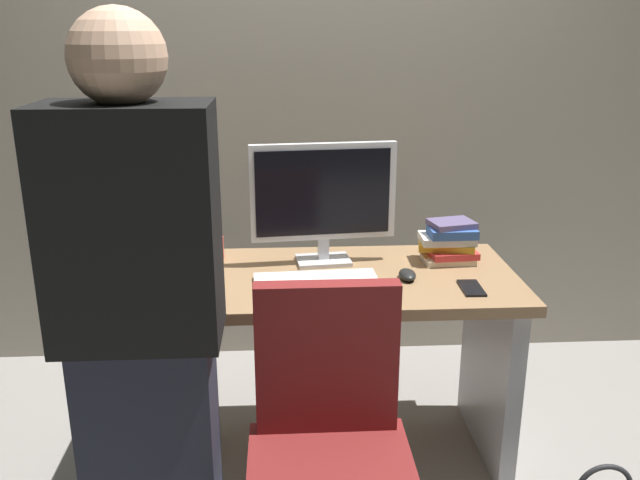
{
  "coord_description": "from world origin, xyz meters",
  "views": [
    {
      "loc": [
        -0.13,
        -2.26,
        1.6
      ],
      "look_at": [
        0.0,
        -0.05,
        0.89
      ],
      "focal_mm": 37.65,
      "sensor_mm": 36.0,
      "label": 1
    }
  ],
  "objects_px": {
    "monitor": "(323,197)",
    "cell_phone": "(471,288)",
    "cup_near_keyboard": "(181,275)",
    "desk": "(319,333)",
    "mouse": "(407,275)",
    "person_at_desk": "(143,341)",
    "keyboard": "(316,279)",
    "office_chair": "(330,478)",
    "book_stack": "(449,242)",
    "cup_by_monitor": "(215,248)"
  },
  "relations": [
    {
      "from": "person_at_desk",
      "to": "keyboard",
      "type": "distance_m",
      "value": 0.8
    },
    {
      "from": "person_at_desk",
      "to": "keyboard",
      "type": "bearing_deg",
      "value": 53.92
    },
    {
      "from": "desk",
      "to": "office_chair",
      "type": "height_order",
      "value": "office_chair"
    },
    {
      "from": "desk",
      "to": "monitor",
      "type": "xyz_separation_m",
      "value": [
        0.02,
        0.14,
        0.48
      ]
    },
    {
      "from": "desk",
      "to": "mouse",
      "type": "xyz_separation_m",
      "value": [
        0.31,
        -0.06,
        0.24
      ]
    },
    {
      "from": "cup_by_monitor",
      "to": "book_stack",
      "type": "distance_m",
      "value": 0.9
    },
    {
      "from": "cup_near_keyboard",
      "to": "cup_by_monitor",
      "type": "xyz_separation_m",
      "value": [
        0.09,
        0.31,
        -0.01
      ]
    },
    {
      "from": "desk",
      "to": "mouse",
      "type": "relative_size",
      "value": 14.29
    },
    {
      "from": "office_chair",
      "to": "book_stack",
      "type": "height_order",
      "value": "office_chair"
    },
    {
      "from": "keyboard",
      "to": "cup_near_keyboard",
      "type": "bearing_deg",
      "value": -178.62
    },
    {
      "from": "mouse",
      "to": "cup_by_monitor",
      "type": "height_order",
      "value": "cup_by_monitor"
    },
    {
      "from": "monitor",
      "to": "cell_phone",
      "type": "relative_size",
      "value": 3.75
    },
    {
      "from": "keyboard",
      "to": "cell_phone",
      "type": "distance_m",
      "value": 0.54
    },
    {
      "from": "keyboard",
      "to": "cup_near_keyboard",
      "type": "xyz_separation_m",
      "value": [
        -0.46,
        -0.04,
        0.04
      ]
    },
    {
      "from": "cup_by_monitor",
      "to": "book_stack",
      "type": "bearing_deg",
      "value": -5.91
    },
    {
      "from": "cell_phone",
      "to": "desk",
      "type": "bearing_deg",
      "value": 163.55
    },
    {
      "from": "desk",
      "to": "keyboard",
      "type": "relative_size",
      "value": 3.32
    },
    {
      "from": "office_chair",
      "to": "cell_phone",
      "type": "xyz_separation_m",
      "value": [
        0.53,
        0.57,
        0.31
      ]
    },
    {
      "from": "desk",
      "to": "cup_by_monitor",
      "type": "xyz_separation_m",
      "value": [
        -0.39,
        0.21,
        0.27
      ]
    },
    {
      "from": "desk",
      "to": "cup_near_keyboard",
      "type": "bearing_deg",
      "value": -167.76
    },
    {
      "from": "keyboard",
      "to": "mouse",
      "type": "xyz_separation_m",
      "value": [
        0.33,
        0.01,
        0.01
      ]
    },
    {
      "from": "office_chair",
      "to": "cup_near_keyboard",
      "type": "distance_m",
      "value": 0.86
    },
    {
      "from": "desk",
      "to": "cell_phone",
      "type": "relative_size",
      "value": 9.93
    },
    {
      "from": "monitor",
      "to": "book_stack",
      "type": "relative_size",
      "value": 2.38
    },
    {
      "from": "desk",
      "to": "mouse",
      "type": "distance_m",
      "value": 0.4
    },
    {
      "from": "cup_by_monitor",
      "to": "person_at_desk",
      "type": "bearing_deg",
      "value": -95.86
    },
    {
      "from": "keyboard",
      "to": "mouse",
      "type": "height_order",
      "value": "mouse"
    },
    {
      "from": "monitor",
      "to": "book_stack",
      "type": "distance_m",
      "value": 0.51
    },
    {
      "from": "desk",
      "to": "cup_near_keyboard",
      "type": "distance_m",
      "value": 0.56
    },
    {
      "from": "office_chair",
      "to": "cell_phone",
      "type": "relative_size",
      "value": 6.53
    },
    {
      "from": "desk",
      "to": "office_chair",
      "type": "xyz_separation_m",
      "value": [
        -0.01,
        -0.73,
        -0.08
      ]
    },
    {
      "from": "desk",
      "to": "office_chair",
      "type": "relative_size",
      "value": 1.52
    },
    {
      "from": "desk",
      "to": "monitor",
      "type": "distance_m",
      "value": 0.5
    },
    {
      "from": "person_at_desk",
      "to": "monitor",
      "type": "relative_size",
      "value": 3.03
    },
    {
      "from": "mouse",
      "to": "cup_near_keyboard",
      "type": "bearing_deg",
      "value": -176.59
    },
    {
      "from": "person_at_desk",
      "to": "mouse",
      "type": "bearing_deg",
      "value": 39.37
    },
    {
      "from": "cup_near_keyboard",
      "to": "keyboard",
      "type": "bearing_deg",
      "value": 4.66
    },
    {
      "from": "mouse",
      "to": "cell_phone",
      "type": "xyz_separation_m",
      "value": [
        0.2,
        -0.11,
        -0.01
      ]
    },
    {
      "from": "book_stack",
      "to": "cell_phone",
      "type": "distance_m",
      "value": 0.29
    },
    {
      "from": "office_chair",
      "to": "book_stack",
      "type": "xyz_separation_m",
      "value": [
        0.51,
        0.85,
        0.39
      ]
    },
    {
      "from": "keyboard",
      "to": "person_at_desk",
      "type": "bearing_deg",
      "value": -129.35
    },
    {
      "from": "office_chair",
      "to": "monitor",
      "type": "distance_m",
      "value": 1.03
    },
    {
      "from": "office_chair",
      "to": "keyboard",
      "type": "distance_m",
      "value": 0.74
    },
    {
      "from": "cup_near_keyboard",
      "to": "desk",
      "type": "bearing_deg",
      "value": 12.24
    },
    {
      "from": "office_chair",
      "to": "cup_by_monitor",
      "type": "height_order",
      "value": "office_chair"
    },
    {
      "from": "office_chair",
      "to": "person_at_desk",
      "type": "relative_size",
      "value": 0.57
    },
    {
      "from": "keyboard",
      "to": "mouse",
      "type": "bearing_deg",
      "value": -1.64
    },
    {
      "from": "cell_phone",
      "to": "person_at_desk",
      "type": "bearing_deg",
      "value": -150.13
    },
    {
      "from": "monitor",
      "to": "keyboard",
      "type": "relative_size",
      "value": 1.26
    },
    {
      "from": "mouse",
      "to": "cup_near_keyboard",
      "type": "xyz_separation_m",
      "value": [
        -0.79,
        -0.05,
        0.03
      ]
    }
  ]
}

